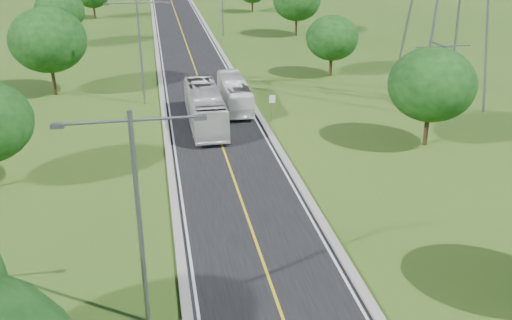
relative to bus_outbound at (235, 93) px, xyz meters
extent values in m
plane|color=#294D15|center=(-2.47, 17.68, -1.42)|extent=(260.00, 260.00, 0.00)
cube|color=black|center=(-2.47, 23.68, -1.39)|extent=(8.00, 150.00, 0.06)
cube|color=gray|center=(-6.72, 23.68, -1.31)|extent=(0.50, 150.00, 0.22)
cube|color=gray|center=(1.78, 23.68, -1.31)|extent=(0.50, 150.00, 0.22)
cylinder|color=slate|center=(2.73, -4.32, -0.22)|extent=(0.08, 0.08, 2.40)
cube|color=white|center=(2.73, -4.35, 0.58)|extent=(0.55, 0.04, 0.70)
cylinder|color=slate|center=(-8.47, -30.32, 3.58)|extent=(0.22, 0.22, 10.00)
cylinder|color=slate|center=(-9.87, -30.32, 8.18)|extent=(2.80, 0.12, 0.12)
cylinder|color=slate|center=(-7.07, -30.32, 8.18)|extent=(2.80, 0.12, 0.12)
cube|color=slate|center=(-11.17, -30.32, 8.13)|extent=(0.50, 0.25, 0.18)
cube|color=slate|center=(-5.77, -30.32, 8.13)|extent=(0.50, 0.25, 0.18)
cylinder|color=slate|center=(-8.47, 2.68, 3.58)|extent=(0.22, 0.22, 10.00)
cylinder|color=slate|center=(-9.87, 2.68, 8.18)|extent=(2.80, 0.12, 0.12)
cylinder|color=slate|center=(-7.07, 2.68, 8.18)|extent=(2.80, 0.12, 0.12)
cube|color=slate|center=(-11.17, 2.68, 8.13)|extent=(0.50, 0.25, 0.18)
cube|color=slate|center=(-5.77, 2.68, 8.13)|extent=(0.50, 0.25, 0.18)
cylinder|color=slate|center=(3.53, 35.68, 3.58)|extent=(0.22, 0.22, 10.00)
cylinder|color=black|center=(-17.47, 7.68, 0.20)|extent=(0.36, 0.36, 3.24)
ellipsoid|color=#0E360F|center=(-17.47, 7.68, 4.16)|extent=(7.56, 7.56, 6.43)
cylinder|color=black|center=(-19.47, 31.68, 0.02)|extent=(0.36, 0.36, 2.88)
ellipsoid|color=#0E360F|center=(-19.47, 31.68, 3.54)|extent=(6.72, 6.72, 5.71)
cylinder|color=black|center=(-16.97, 55.68, -0.16)|extent=(0.36, 0.36, 2.52)
cylinder|color=black|center=(13.53, -12.32, 0.02)|extent=(0.36, 0.36, 2.88)
ellipsoid|color=#0E360F|center=(13.53, -12.32, 3.54)|extent=(6.72, 6.72, 5.71)
cylinder|color=black|center=(12.53, 9.68, -0.16)|extent=(0.36, 0.36, 2.52)
ellipsoid|color=#0E360F|center=(12.53, 9.68, 2.92)|extent=(5.88, 5.88, 5.00)
cylinder|color=black|center=(14.53, 33.68, 0.11)|extent=(0.36, 0.36, 3.06)
ellipsoid|color=#0E360F|center=(14.53, 33.68, 3.85)|extent=(7.14, 7.14, 6.07)
cylinder|color=black|center=(12.03, 57.68, -0.25)|extent=(0.36, 0.36, 2.34)
imported|color=white|center=(0.00, 0.00, 0.00)|extent=(2.41, 9.83, 2.73)
imported|color=silver|center=(-3.27, -4.54, 0.26)|extent=(2.77, 11.66, 3.25)
camera|label=1|loc=(-7.48, -51.62, 15.40)|focal=40.00mm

